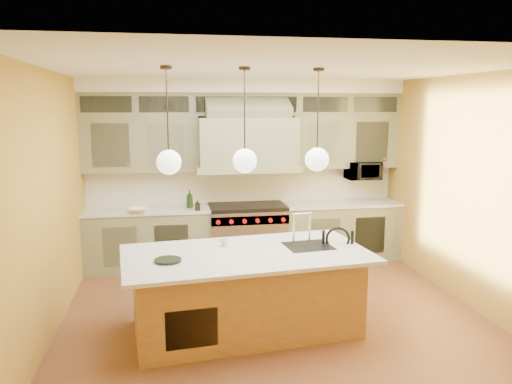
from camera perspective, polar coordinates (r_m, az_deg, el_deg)
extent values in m
plane|color=brown|center=(6.15, 2.22, -14.17)|extent=(5.00, 5.00, 0.00)
plane|color=white|center=(5.64, 2.42, 13.88)|extent=(5.00, 5.00, 0.00)
plane|color=#B18A30|center=(8.15, -1.39, 2.39)|extent=(5.00, 0.00, 5.00)
plane|color=#B18A30|center=(3.39, 11.37, -8.37)|extent=(5.00, 0.00, 5.00)
plane|color=#B18A30|center=(5.74, -22.87, -1.49)|extent=(0.00, 5.00, 5.00)
plane|color=#B18A30|center=(6.70, 23.71, -0.03)|extent=(0.00, 5.00, 5.00)
cube|color=gray|center=(7.94, -12.18, -5.38)|extent=(1.90, 0.65, 0.90)
cube|color=gray|center=(8.40, 9.52, -4.47)|extent=(1.90, 0.65, 0.90)
cube|color=silver|center=(7.84, -12.30, -2.06)|extent=(1.90, 0.68, 0.04)
cube|color=silver|center=(8.30, 9.61, -1.32)|extent=(1.90, 0.68, 0.04)
cube|color=white|center=(8.16, -1.37, 0.77)|extent=(5.00, 0.04, 0.56)
cube|color=gray|center=(7.85, -13.08, 5.35)|extent=(1.75, 0.35, 0.85)
cube|color=gray|center=(8.33, 9.95, 5.69)|extent=(1.75, 0.35, 0.85)
cube|color=gray|center=(7.76, -1.02, 5.73)|extent=(1.50, 0.70, 0.75)
cube|color=gray|center=(7.79, -1.01, 2.80)|extent=(1.60, 0.76, 0.10)
cube|color=#333833|center=(7.91, -1.23, 9.98)|extent=(5.00, 0.35, 0.35)
cube|color=white|center=(7.90, -1.22, 11.97)|extent=(5.00, 0.47, 0.20)
cube|color=silver|center=(8.00, -0.99, -5.05)|extent=(1.20, 0.70, 0.90)
cube|color=black|center=(7.89, -1.00, -1.67)|extent=(1.20, 0.70, 0.06)
cube|color=silver|center=(7.62, -0.62, -3.25)|extent=(1.20, 0.06, 0.14)
cube|color=olive|center=(5.69, -1.23, -11.41)|extent=(2.51, 1.39, 0.88)
cube|color=silver|center=(5.49, -1.12, -7.11)|extent=(2.79, 1.66, 0.04)
cube|color=black|center=(5.76, 5.99, -6.35)|extent=(0.56, 0.51, 0.05)
cylinder|color=black|center=(5.76, 7.82, -12.48)|extent=(0.04, 0.04, 0.65)
cylinder|color=black|center=(5.80, 11.18, -12.43)|extent=(0.04, 0.04, 0.65)
cylinder|color=black|center=(6.07, 7.57, -11.30)|extent=(0.04, 0.04, 0.65)
cylinder|color=black|center=(6.10, 10.74, -11.26)|extent=(0.04, 0.04, 0.65)
cube|color=black|center=(5.81, 9.42, -8.71)|extent=(0.47, 0.47, 0.05)
torus|color=black|center=(5.88, 9.33, -5.31)|extent=(0.28, 0.09, 0.28)
imported|color=black|center=(8.42, 12.11, 2.42)|extent=(0.54, 0.37, 0.30)
imported|color=black|center=(7.78, -7.59, -0.80)|extent=(0.11, 0.11, 0.28)
imported|color=black|center=(7.57, -6.70, -1.49)|extent=(0.08, 0.08, 0.17)
imported|color=white|center=(7.59, -13.28, -2.05)|extent=(0.30, 0.30, 0.07)
imported|color=beige|center=(5.72, -3.71, -5.79)|extent=(0.09, 0.09, 0.08)
cylinder|color=#2D2319|center=(5.26, -10.24, 13.82)|extent=(0.12, 0.12, 0.03)
cylinder|color=#2D2319|center=(5.24, -10.09, 8.97)|extent=(0.02, 0.02, 0.93)
sphere|color=white|center=(5.28, -9.93, 3.37)|extent=(0.26, 0.26, 0.26)
cylinder|color=#2D2319|center=(5.32, -1.33, 13.92)|extent=(0.12, 0.12, 0.03)
cylinder|color=#2D2319|center=(5.30, -1.31, 9.12)|extent=(0.02, 0.02, 0.93)
sphere|color=white|center=(5.33, -1.29, 3.59)|extent=(0.26, 0.26, 0.26)
cylinder|color=#2D2319|center=(5.49, 7.19, 13.72)|extent=(0.12, 0.12, 0.03)
cylinder|color=#2D2319|center=(5.48, 7.09, 9.07)|extent=(0.02, 0.02, 0.93)
sphere|color=white|center=(5.51, 6.98, 3.71)|extent=(0.26, 0.26, 0.26)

